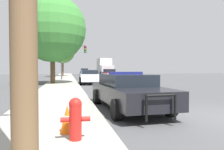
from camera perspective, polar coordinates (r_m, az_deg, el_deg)
ground_plane at (r=7.91m, az=24.98°, el=-9.76°), size 110.00×110.00×0.00m
sidewalk_left at (r=6.41m, az=-15.74°, el=-11.77°), size 3.00×110.00×0.13m
police_car at (r=8.37m, az=4.07°, el=-4.00°), size 2.26×5.27×1.42m
fire_hydrant at (r=4.48m, az=-9.53°, el=-10.87°), size 0.59×0.26×0.84m
traffic_light at (r=28.58m, az=-10.36°, el=5.27°), size 3.24×0.35×4.51m
car_background_oncoming at (r=35.64m, az=-0.66°, el=0.49°), size 2.07×4.55×1.44m
car_background_distant at (r=47.92m, az=-7.24°, el=0.85°), size 2.05×4.73×1.54m
car_background_midblock at (r=21.81m, az=-6.01°, el=-0.37°), size 2.01×4.56×1.39m
box_truck at (r=41.69m, az=-1.96°, el=2.11°), size 2.53×6.99×3.44m
tree_sidewalk_far at (r=41.04m, az=-12.81°, el=6.13°), size 4.49×4.49×6.85m
tree_sidewalk_mid at (r=21.72m, az=-15.31°, el=11.60°), size 6.32×6.32×8.33m
traffic_cone at (r=5.02m, az=-11.60°, el=-11.17°), size 0.32×0.32×0.61m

